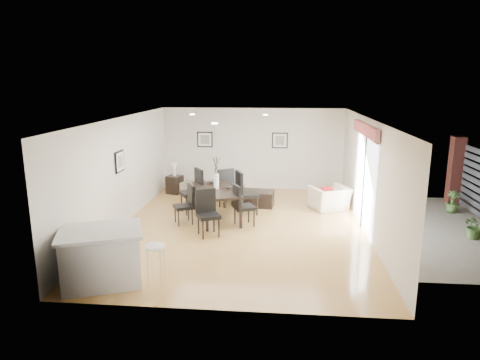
# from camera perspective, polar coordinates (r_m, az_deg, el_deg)

# --- Properties ---
(ground) EXTENTS (8.00, 8.00, 0.00)m
(ground) POSITION_cam_1_polar(r_m,az_deg,el_deg) (10.74, 0.26, -6.28)
(ground) COLOR tan
(ground) RESTS_ON ground
(wall_back) EXTENTS (6.00, 0.04, 2.70)m
(wall_back) POSITION_cam_1_polar(r_m,az_deg,el_deg) (14.29, 1.69, 4.16)
(wall_back) COLOR beige
(wall_back) RESTS_ON ground
(wall_front) EXTENTS (6.00, 0.04, 2.70)m
(wall_front) POSITION_cam_1_polar(r_m,az_deg,el_deg) (6.54, -2.85, -6.65)
(wall_front) COLOR beige
(wall_front) RESTS_ON ground
(wall_left) EXTENTS (0.04, 8.00, 2.70)m
(wall_left) POSITION_cam_1_polar(r_m,az_deg,el_deg) (11.04, -15.44, 1.05)
(wall_left) COLOR beige
(wall_left) RESTS_ON ground
(wall_right) EXTENTS (0.04, 8.00, 2.70)m
(wall_right) POSITION_cam_1_polar(r_m,az_deg,el_deg) (10.54, 16.73, 0.42)
(wall_right) COLOR beige
(wall_right) RESTS_ON ground
(ceiling) EXTENTS (6.00, 8.00, 0.02)m
(ceiling) POSITION_cam_1_polar(r_m,az_deg,el_deg) (10.17, 0.28, 8.23)
(ceiling) COLOR white
(ceiling) RESTS_ON wall_back
(sofa) EXTENTS (2.10, 1.32, 0.57)m
(sofa) POSITION_cam_1_polar(r_m,az_deg,el_deg) (13.58, -3.70, -0.91)
(sofa) COLOR gray
(sofa) RESTS_ON ground
(armchair) EXTENTS (1.26, 1.20, 0.64)m
(armchair) POSITION_cam_1_polar(r_m,az_deg,el_deg) (12.38, 11.87, -2.38)
(armchair) COLOR beige
(armchair) RESTS_ON ground
(courtyard_plant_a) EXTENTS (0.54, 0.47, 0.60)m
(courtyard_plant_a) POSITION_cam_1_polar(r_m,az_deg,el_deg) (11.28, 28.92, -5.41)
(courtyard_plant_a) COLOR #3D5D28
(courtyard_plant_a) RESTS_ON ground
(courtyard_plant_b) EXTENTS (0.42, 0.42, 0.62)m
(courtyard_plant_b) POSITION_cam_1_polar(r_m,az_deg,el_deg) (13.18, 26.48, -2.62)
(courtyard_plant_b) COLOR #3D5D28
(courtyard_plant_b) RESTS_ON ground
(dining_table) EXTENTS (1.58, 2.16, 0.81)m
(dining_table) POSITION_cam_1_polar(r_m,az_deg,el_deg) (11.19, -3.17, -1.60)
(dining_table) COLOR black
(dining_table) RESTS_ON ground
(dining_chair_wnear) EXTENTS (0.60, 0.60, 1.00)m
(dining_chair_wnear) POSITION_cam_1_polar(r_m,az_deg,el_deg) (10.94, -7.14, -2.95)
(dining_chair_wnear) COLOR black
(dining_chair_wnear) RESTS_ON ground
(dining_chair_wfar) EXTENTS (0.75, 0.75, 1.21)m
(dining_chair_wfar) POSITION_cam_1_polar(r_m,az_deg,el_deg) (11.84, -6.08, -1.09)
(dining_chair_wfar) COLOR black
(dining_chair_wfar) RESTS_ON ground
(dining_chair_enear) EXTENTS (0.64, 0.64, 1.06)m
(dining_chair_enear) POSITION_cam_1_polar(r_m,az_deg,el_deg) (10.65, 0.14, -3.10)
(dining_chair_enear) COLOR black
(dining_chair_enear) RESTS_ON ground
(dining_chair_efar) EXTENTS (0.70, 0.70, 1.20)m
(dining_chair_efar) POSITION_cam_1_polar(r_m,az_deg,el_deg) (11.56, 0.50, -1.39)
(dining_chair_efar) COLOR black
(dining_chair_efar) RESTS_ON ground
(dining_chair_head) EXTENTS (0.66, 0.66, 1.09)m
(dining_chair_head) POSITION_cam_1_polar(r_m,az_deg,el_deg) (10.08, -4.40, -3.98)
(dining_chair_head) COLOR black
(dining_chair_head) RESTS_ON ground
(dining_chair_foot) EXTENTS (0.69, 0.69, 1.12)m
(dining_chair_foot) POSITION_cam_1_polar(r_m,az_deg,el_deg) (12.38, -2.10, -0.66)
(dining_chair_foot) COLOR black
(dining_chair_foot) RESTS_ON ground
(vase) EXTENTS (0.92, 1.51, 0.85)m
(vase) POSITION_cam_1_polar(r_m,az_deg,el_deg) (11.09, -3.20, 0.70)
(vase) COLOR white
(vase) RESTS_ON dining_table
(coffee_table) EXTENTS (1.16, 0.76, 0.44)m
(coffee_table) POSITION_cam_1_polar(r_m,az_deg,el_deg) (12.49, 1.91, -2.43)
(coffee_table) COLOR black
(coffee_table) RESTS_ON ground
(side_table) EXTENTS (0.55, 0.55, 0.58)m
(side_table) POSITION_cam_1_polar(r_m,az_deg,el_deg) (13.98, -8.69, -0.60)
(side_table) COLOR black
(side_table) RESTS_ON ground
(table_lamp) EXTENTS (0.21, 0.21, 0.40)m
(table_lamp) POSITION_cam_1_polar(r_m,az_deg,el_deg) (13.86, -8.77, 1.61)
(table_lamp) COLOR white
(table_lamp) RESTS_ON side_table
(cushion) EXTENTS (0.32, 0.20, 0.30)m
(cushion) POSITION_cam_1_polar(r_m,az_deg,el_deg) (12.23, 11.53, -1.59)
(cushion) COLOR #AD1716
(cushion) RESTS_ON armchair
(kitchen_island) EXTENTS (1.72, 1.53, 1.00)m
(kitchen_island) POSITION_cam_1_polar(r_m,az_deg,el_deg) (8.13, -17.96, -9.63)
(kitchen_island) COLOR silver
(kitchen_island) RESTS_ON ground
(bar_stool) EXTENTS (0.34, 0.34, 0.75)m
(bar_stool) POSITION_cam_1_polar(r_m,az_deg,el_deg) (7.75, -11.22, -9.26)
(bar_stool) COLOR white
(bar_stool) RESTS_ON ground
(framed_print_back_left) EXTENTS (0.52, 0.04, 0.52)m
(framed_print_back_left) POSITION_cam_1_polar(r_m,az_deg,el_deg) (14.41, -4.70, 5.40)
(framed_print_back_left) COLOR black
(framed_print_back_left) RESTS_ON wall_back
(framed_print_back_right) EXTENTS (0.52, 0.04, 0.52)m
(framed_print_back_right) POSITION_cam_1_polar(r_m,az_deg,el_deg) (14.19, 5.33, 5.27)
(framed_print_back_right) COLOR black
(framed_print_back_right) RESTS_ON wall_back
(framed_print_left_wall) EXTENTS (0.04, 0.52, 0.52)m
(framed_print_left_wall) POSITION_cam_1_polar(r_m,az_deg,el_deg) (10.79, -15.76, 2.39)
(framed_print_left_wall) COLOR black
(framed_print_left_wall) RESTS_ON wall_left
(sliding_door) EXTENTS (0.12, 2.70, 2.57)m
(sliding_door) POSITION_cam_1_polar(r_m,az_deg,el_deg) (10.76, 16.31, 2.41)
(sliding_door) COLOR white
(sliding_door) RESTS_ON wall_right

